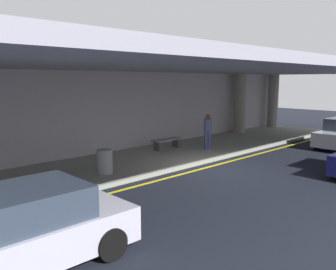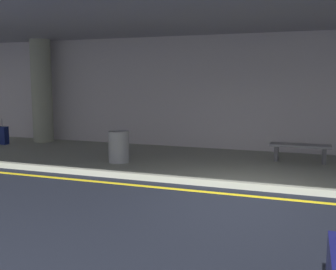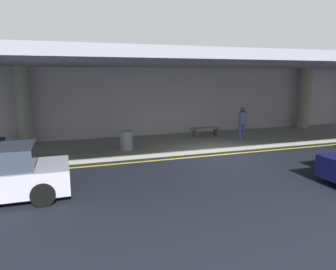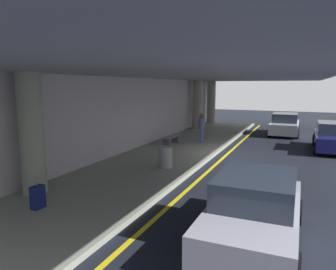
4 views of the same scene
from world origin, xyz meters
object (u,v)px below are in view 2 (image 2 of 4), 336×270
Objects in this scene: bench_metal at (300,149)px; support_column_left_mid at (42,91)px; suitcase_upright_primary at (3,135)px; trash_bin_steel at (119,147)px.

support_column_left_mid is at bearing 174.99° from bench_metal.
suitcase_upright_primary is 9.85m from bench_metal.
support_column_left_mid is 5.15m from trash_bin_steel.
support_column_left_mid is at bearing 149.97° from trash_bin_steel.
support_column_left_mid reaches higher than bench_metal.
trash_bin_steel is at bearing -15.33° from suitcase_upright_primary.
support_column_left_mid is 4.06× the size of suitcase_upright_primary.
bench_metal is (9.85, 0.26, 0.04)m from suitcase_upright_primary.
trash_bin_steel is (4.29, -2.48, -1.40)m from support_column_left_mid.
suitcase_upright_primary is 0.56× the size of bench_metal.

